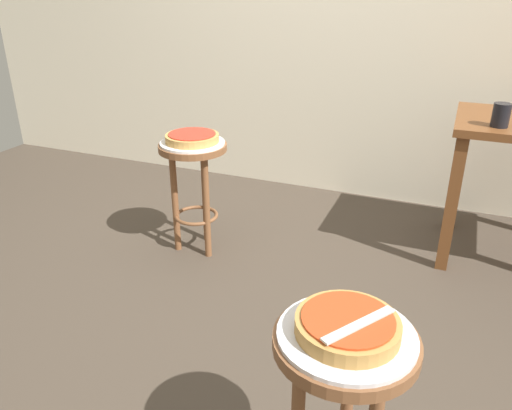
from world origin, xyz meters
The scene contains 9 objects.
ground_plane centered at (0.00, 0.00, 0.00)m, with size 6.00×6.00×0.00m, color #42382D.
stool_foreground centered at (0.59, -0.77, 0.46)m, with size 0.36×0.36×0.62m.
serving_plate_foreground centered at (0.59, -0.77, 0.63)m, with size 0.34×0.34×0.01m, color silver.
pizza_foreground centered at (0.59, -0.77, 0.66)m, with size 0.26×0.26×0.05m.
stool_middle centered at (-0.52, 0.46, 0.46)m, with size 0.36×0.36×0.62m.
serving_plate_middle centered at (-0.52, 0.46, 0.63)m, with size 0.34×0.34×0.01m, color silver.
pizza_middle centered at (-0.52, 0.46, 0.66)m, with size 0.28×0.28×0.05m.
cup_near_edge centered at (0.94, 0.86, 0.83)m, with size 0.08×0.08×0.11m, color black.
pizza_server_knife centered at (0.62, -0.79, 0.69)m, with size 0.22×0.02×0.01m, color silver.
Camera 1 is at (0.76, -1.77, 1.43)m, focal length 35.29 mm.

